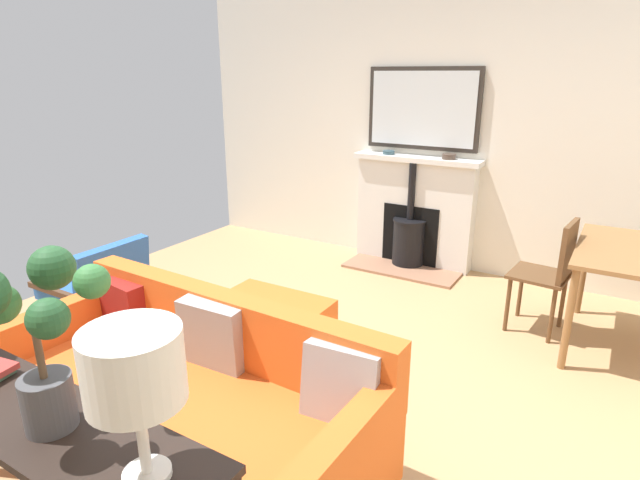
# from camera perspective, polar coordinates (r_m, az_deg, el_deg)

# --- Properties ---
(ground_plane) EXTENTS (5.27, 5.39, 0.01)m
(ground_plane) POSITION_cam_1_polar(r_m,az_deg,el_deg) (3.48, -3.54, -15.29)
(ground_plane) COLOR tan
(wall_left) EXTENTS (0.12, 5.39, 2.79)m
(wall_left) POSITION_cam_1_polar(r_m,az_deg,el_deg) (5.31, 12.79, 12.07)
(wall_left) COLOR silver
(wall_left) RESTS_ON ground
(fireplace) EXTENTS (0.60, 1.28, 1.12)m
(fireplace) POSITION_cam_1_polar(r_m,az_deg,el_deg) (5.35, 10.21, 2.33)
(fireplace) COLOR #93664C
(fireplace) RESTS_ON ground
(mirror_over_mantel) EXTENTS (0.04, 1.13, 0.78)m
(mirror_over_mantel) POSITION_cam_1_polar(r_m,az_deg,el_deg) (5.26, 11.28, 14.04)
(mirror_over_mantel) COLOR #2D2823
(mantel_bowl_near) EXTENTS (0.12, 0.12, 0.04)m
(mantel_bowl_near) POSITION_cam_1_polar(r_m,az_deg,el_deg) (5.33, 7.59, 9.61)
(mantel_bowl_near) COLOR #334C56
(mantel_bowl_near) RESTS_ON fireplace
(mantel_bowl_far) EXTENTS (0.13, 0.13, 0.05)m
(mantel_bowl_far) POSITION_cam_1_polar(r_m,az_deg,el_deg) (5.11, 14.06, 8.98)
(mantel_bowl_far) COLOR #47382D
(mantel_bowl_far) RESTS_ON fireplace
(sofa) EXTENTS (0.93, 2.04, 0.81)m
(sofa) POSITION_cam_1_polar(r_m,az_deg,el_deg) (2.76, -14.45, -16.87)
(sofa) COLOR #B2B2B7
(sofa) RESTS_ON ground
(ottoman) EXTENTS (0.68, 0.77, 0.42)m
(ottoman) POSITION_cam_1_polar(r_m,az_deg,el_deg) (3.57, -6.11, -9.64)
(ottoman) COLOR #B2B2B7
(ottoman) RESTS_ON ground
(armchair_accent) EXTENTS (0.68, 0.59, 0.75)m
(armchair_accent) POSITION_cam_1_polar(r_m,az_deg,el_deg) (4.17, -23.10, -4.27)
(armchair_accent) COLOR #4C3321
(armchair_accent) RESTS_ON ground
(console_table) EXTENTS (0.37, 1.72, 0.79)m
(console_table) POSITION_cam_1_polar(r_m,az_deg,el_deg) (2.22, -29.79, -17.66)
(console_table) COLOR black
(console_table) RESTS_ON ground
(table_lamp_far_end) EXTENTS (0.27, 0.27, 0.47)m
(table_lamp_far_end) POSITION_cam_1_polar(r_m,az_deg,el_deg) (1.51, -19.87, -13.38)
(table_lamp_far_end) COLOR white
(table_lamp_far_end) RESTS_ON console_table
(potted_plant) EXTENTS (0.40, 0.38, 0.60)m
(potted_plant) POSITION_cam_1_polar(r_m,az_deg,el_deg) (1.84, -29.25, -8.17)
(potted_plant) COLOR #4C4C51
(potted_plant) RESTS_ON console_table
(dining_chair_near_fireplace) EXTENTS (0.44, 0.44, 0.89)m
(dining_chair_near_fireplace) POSITION_cam_1_polar(r_m,az_deg,el_deg) (4.19, 24.30, -2.85)
(dining_chair_near_fireplace) COLOR brown
(dining_chair_near_fireplace) RESTS_ON ground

